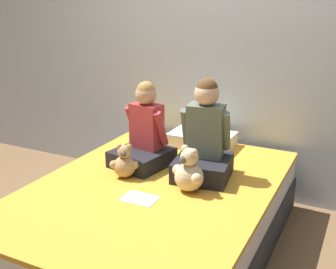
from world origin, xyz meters
The scene contains 9 objects.
ground_plane centered at (0.00, 0.00, 0.00)m, with size 14.00×14.00×0.00m, color brown.
wall_behind_bed centered at (0.00, 1.10, 1.25)m, with size 8.00×0.06×2.50m.
bed centered at (0.00, 0.00, 0.23)m, with size 1.47×2.02×0.46m.
child_on_left centered at (-0.23, 0.28, 0.68)m, with size 0.42×0.44×0.60m.
child_on_right centered at (0.23, 0.28, 0.71)m, with size 0.41×0.43×0.66m.
teddy_bear_held_by_left_child centered at (-0.23, 0.02, 0.56)m, with size 0.19×0.15×0.24m.
teddy_bear_held_by_right_child centered at (0.23, 0.02, 0.59)m, with size 0.23×0.18×0.29m.
pillow_at_headboard centered at (0.00, 0.82, 0.52)m, with size 0.50×0.32×0.11m.
sign_card centered at (0.02, -0.22, 0.47)m, with size 0.21×0.15×0.00m.
Camera 1 is at (1.18, -2.18, 1.62)m, focal length 45.00 mm.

